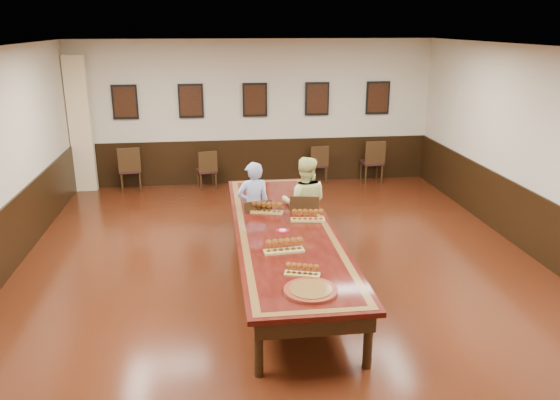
{
  "coord_description": "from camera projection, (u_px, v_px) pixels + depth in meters",
  "views": [
    {
      "loc": [
        -0.97,
        -7.17,
        3.51
      ],
      "look_at": [
        0.0,
        0.5,
        1.0
      ],
      "focal_mm": 35.0,
      "sensor_mm": 36.0,
      "label": 1
    }
  ],
  "objects": [
    {
      "name": "person_man",
      "position": [
        254.0,
        207.0,
        8.66
      ],
      "size": [
        0.58,
        0.43,
        1.47
      ],
      "primitive_type": "imported",
      "rotation": [
        0.0,
        0.0,
        3.3
      ],
      "color": "#5274CD",
      "rests_on": "floor"
    },
    {
      "name": "spare_chair_a",
      "position": [
        130.0,
        168.0,
        11.89
      ],
      "size": [
        0.53,
        0.57,
        0.99
      ],
      "primitive_type": null,
      "rotation": [
        0.0,
        0.0,
        3.28
      ],
      "color": "black",
      "rests_on": "floor"
    },
    {
      "name": "chair_man",
      "position": [
        255.0,
        225.0,
        8.66
      ],
      "size": [
        0.5,
        0.53,
        0.92
      ],
      "primitive_type": null,
      "rotation": [
        0.0,
        0.0,
        3.3
      ],
      "color": "black",
      "rests_on": "floor"
    },
    {
      "name": "person_woman",
      "position": [
        305.0,
        203.0,
        8.74
      ],
      "size": [
        0.85,
        0.72,
        1.52
      ],
      "primitive_type": "imported",
      "rotation": [
        0.0,
        0.0,
        2.96
      ],
      "color": "#EFF99B",
      "rests_on": "floor"
    },
    {
      "name": "conference_table",
      "position": [
        284.0,
        237.0,
        7.78
      ],
      "size": [
        1.4,
        5.0,
        0.76
      ],
      "color": "black",
      "rests_on": "floor"
    },
    {
      "name": "spare_chair_b",
      "position": [
        206.0,
        169.0,
        12.07
      ],
      "size": [
        0.49,
        0.52,
        0.87
      ],
      "primitive_type": null,
      "rotation": [
        0.0,
        0.0,
        3.35
      ],
      "color": "black",
      "rests_on": "floor"
    },
    {
      "name": "floor",
      "position": [
        284.0,
        276.0,
        7.97
      ],
      "size": [
        8.0,
        10.0,
        0.02
      ],
      "primitive_type": "cube",
      "color": "black",
      "rests_on": "ground"
    },
    {
      "name": "wall_right",
      "position": [
        557.0,
        161.0,
        7.95
      ],
      "size": [
        0.02,
        10.0,
        3.2
      ],
      "primitive_type": "cube",
      "color": "beige",
      "rests_on": "floor"
    },
    {
      "name": "chair_woman",
      "position": [
        304.0,
        222.0,
        8.72
      ],
      "size": [
        0.54,
        0.57,
        0.97
      ],
      "primitive_type": null,
      "rotation": [
        0.0,
        0.0,
        2.96
      ],
      "color": "black",
      "rests_on": "floor"
    },
    {
      "name": "flight_d",
      "position": [
        302.0,
        270.0,
        6.24
      ],
      "size": [
        0.43,
        0.24,
        0.15
      ],
      "color": "#AE9248",
      "rests_on": "conference_table"
    },
    {
      "name": "spare_chair_d",
      "position": [
        372.0,
        161.0,
        12.54
      ],
      "size": [
        0.47,
        0.51,
        0.99
      ],
      "primitive_type": null,
      "rotation": [
        0.0,
        0.0,
        3.16
      ],
      "color": "black",
      "rests_on": "floor"
    },
    {
      "name": "red_plate_grp",
      "position": [
        283.0,
        231.0,
        7.59
      ],
      "size": [
        0.18,
        0.18,
        0.02
      ],
      "color": "#B00B26",
      "rests_on": "conference_table"
    },
    {
      "name": "flight_c",
      "position": [
        284.0,
        246.0,
        6.87
      ],
      "size": [
        0.52,
        0.2,
        0.19
      ],
      "color": "#AE9248",
      "rests_on": "conference_table"
    },
    {
      "name": "wall_back",
      "position": [
        255.0,
        113.0,
        12.2
      ],
      "size": [
        8.0,
        0.02,
        3.2
      ],
      "primitive_type": "cube",
      "color": "beige",
      "rests_on": "floor"
    },
    {
      "name": "wainscoting",
      "position": [
        284.0,
        244.0,
        7.81
      ],
      "size": [
        8.0,
        10.0,
        1.0
      ],
      "color": "black",
      "rests_on": "floor"
    },
    {
      "name": "posters",
      "position": [
        255.0,
        100.0,
        12.04
      ],
      "size": [
        6.14,
        0.04,
        0.74
      ],
      "color": "black",
      "rests_on": "wall_back"
    },
    {
      "name": "pink_phone",
      "position": [
        322.0,
        218.0,
        8.1
      ],
      "size": [
        0.08,
        0.14,
        0.01
      ],
      "primitive_type": "cube",
      "rotation": [
        0.0,
        0.0,
        -0.13
      ],
      "color": "#CD4465",
      "rests_on": "conference_table"
    },
    {
      "name": "flight_b",
      "position": [
        308.0,
        215.0,
        7.96
      ],
      "size": [
        0.52,
        0.21,
        0.19
      ],
      "color": "#AE9248",
      "rests_on": "conference_table"
    },
    {
      "name": "ceiling",
      "position": [
        285.0,
        48.0,
        6.97
      ],
      "size": [
        8.0,
        10.0,
        0.02
      ],
      "primitive_type": "cube",
      "color": "white",
      "rests_on": "floor"
    },
    {
      "name": "spare_chair_c",
      "position": [
        317.0,
        163.0,
        12.52
      ],
      "size": [
        0.45,
        0.49,
        0.89
      ],
      "primitive_type": null,
      "rotation": [
        0.0,
        0.0,
        3.23
      ],
      "color": "black",
      "rests_on": "floor"
    },
    {
      "name": "flight_a",
      "position": [
        267.0,
        208.0,
        8.3
      ],
      "size": [
        0.52,
        0.29,
        0.19
      ],
      "color": "#AE9248",
      "rests_on": "conference_table"
    },
    {
      "name": "curtain",
      "position": [
        80.0,
        125.0,
        11.62
      ],
      "size": [
        0.45,
        0.18,
        2.9
      ],
      "primitive_type": "cube",
      "color": "beige",
      "rests_on": "floor"
    },
    {
      "name": "carved_platter",
      "position": [
        311.0,
        290.0,
        5.86
      ],
      "size": [
        0.74,
        0.74,
        0.05
      ],
      "color": "maroon",
      "rests_on": "conference_table"
    }
  ]
}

